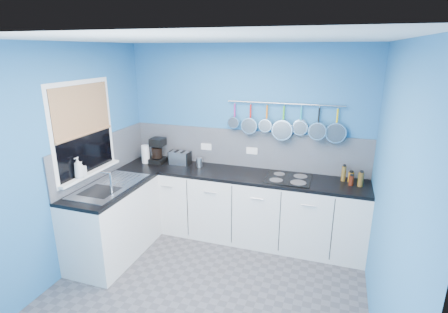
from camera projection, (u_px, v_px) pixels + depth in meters
The scene contains 40 objects.
floor at pixel (206, 292), 3.63m from camera, with size 3.20×3.00×0.02m, color #47474C.
ceiling at pixel (201, 38), 2.88m from camera, with size 3.20×3.00×0.02m, color white.
wall_back at pixel (245, 141), 4.63m from camera, with size 3.20×0.02×2.50m, color teal.
wall_front at pixel (102, 274), 1.89m from camera, with size 3.20×0.02×2.50m, color teal.
wall_left at pixel (65, 163), 3.74m from camera, with size 0.02×3.00×2.50m, color teal.
wall_right at pixel (391, 202), 2.77m from camera, with size 0.02×3.00×2.50m, color teal.
backsplash_back at pixel (245, 148), 4.63m from camera, with size 3.20×0.02×0.50m, color slate.
backsplash_left at pixel (103, 156), 4.31m from camera, with size 0.02×1.80×0.50m, color slate.
cabinet_run_back at pixel (238, 206), 4.59m from camera, with size 3.20×0.60×0.86m, color silver.
worktop_back at pixel (239, 174), 4.45m from camera, with size 3.20×0.60×0.04m, color black.
cabinet_run_left at pixel (114, 222), 4.16m from camera, with size 0.60×1.20×0.86m, color silver.
worktop_left at pixel (110, 188), 4.03m from camera, with size 0.60×1.20×0.04m, color black.
window_frame at pixel (84, 130), 3.91m from camera, with size 0.01×1.00×1.10m, color white.
window_glass at pixel (84, 130), 3.91m from camera, with size 0.01×0.90×1.00m, color black.
bamboo_blind at pixel (82, 110), 3.84m from camera, with size 0.01×0.90×0.55m, color tan.
window_sill at pixel (91, 173), 4.06m from camera, with size 0.10×0.98×0.03m, color white.
sink_unit at pixel (110, 186), 4.02m from camera, with size 0.50×0.95×0.01m, color silver.
mixer_tap at pixel (111, 183), 3.77m from camera, with size 0.12×0.08×0.26m, color silver, non-canonical shape.
socket_left at pixel (206, 147), 4.79m from camera, with size 0.15×0.01×0.09m, color white.
socket_right at pixel (252, 151), 4.60m from camera, with size 0.15×0.01×0.09m, color white.
pot_rail at pixel (284, 104), 4.26m from camera, with size 0.02×0.02×1.45m, color silver.
soap_bottle_a at pixel (78, 168), 3.83m from camera, with size 0.09×0.09×0.24m, color white.
soap_bottle_b at pixel (82, 169), 3.88m from camera, with size 0.08×0.08×0.17m, color white.
paper_towel at pixel (146, 154), 4.82m from camera, with size 0.11×0.11×0.25m, color white.
coffee_maker at pixel (157, 151), 4.81m from camera, with size 0.19×0.22×0.35m, color black, non-canonical shape.
toaster at pixel (180, 158), 4.78m from camera, with size 0.27×0.15×0.17m, color silver.
canister at pixel (199, 162), 4.68m from camera, with size 0.08×0.08×0.12m, color silver.
hob at pixel (288, 179), 4.24m from camera, with size 0.55×0.48×0.01m, color black.
pan_0 at pixel (235, 115), 4.50m from camera, with size 0.15×0.09×0.34m, color silver, non-canonical shape.
pan_1 at pixel (250, 118), 4.44m from camera, with size 0.21×0.09×0.40m, color silver, non-canonical shape.
pan_2 at pixel (267, 117), 4.37m from camera, with size 0.17×0.11×0.36m, color silver, non-canonical shape.
pan_3 at pixel (283, 122), 4.32m from camera, with size 0.26×0.10×0.45m, color silver, non-canonical shape.
pan_4 at pixel (301, 120), 4.25m from camera, with size 0.19×0.06×0.38m, color silver, non-canonical shape.
pan_5 at pixel (318, 122), 4.19m from camera, with size 0.22×0.12×0.41m, color silver, non-canonical shape.
pan_6 at pixel (337, 125), 4.13m from camera, with size 0.25×0.07×0.44m, color silver, non-canonical shape.
condiment_0 at pixel (361, 178), 4.09m from camera, with size 0.07×0.07×0.12m, color #265919.
condiment_1 at pixel (351, 177), 4.14m from camera, with size 0.07×0.07×0.12m, color #8C5914.
condiment_2 at pixel (344, 174), 4.16m from camera, with size 0.05×0.05×0.18m, color brown.
condiment_3 at pixel (361, 179), 3.99m from camera, with size 0.06×0.06×0.17m, color brown.
condiment_4 at pixel (351, 181), 4.03m from camera, with size 0.06×0.06×0.12m, color #4C190C.
Camera 1 is at (1.14, -2.83, 2.42)m, focal length 27.81 mm.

